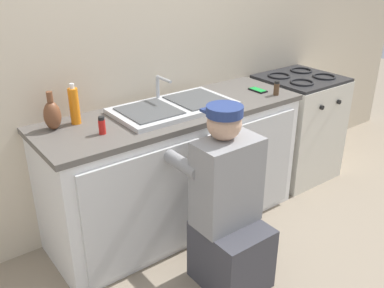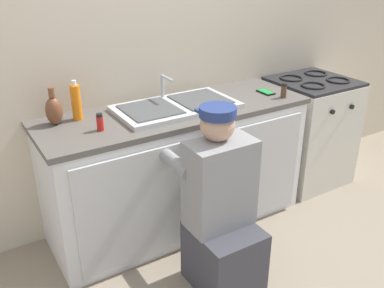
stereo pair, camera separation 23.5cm
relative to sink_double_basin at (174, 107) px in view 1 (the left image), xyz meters
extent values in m
plane|color=gray|center=(0.00, -0.30, -0.91)|extent=(12.00, 12.00, 0.00)
cube|color=beige|center=(0.00, 0.35, 0.34)|extent=(6.00, 0.10, 2.50)
cube|color=white|center=(0.00, 0.00, -0.48)|extent=(1.81, 0.60, 0.85)
cube|color=silver|center=(-0.43, -0.31, -0.48)|extent=(0.79, 0.02, 0.75)
cube|color=silver|center=(0.43, -0.31, -0.48)|extent=(0.79, 0.02, 0.75)
cube|color=#5B5651|center=(0.00, 0.00, -0.04)|extent=(1.85, 0.62, 0.04)
cube|color=silver|center=(0.00, 0.00, 0.00)|extent=(0.80, 0.44, 0.03)
cube|color=#4C4F51|center=(-0.19, 0.00, 0.01)|extent=(0.33, 0.35, 0.01)
cube|color=#4C4F51|center=(0.19, 0.00, 0.01)|extent=(0.33, 0.35, 0.01)
cylinder|color=#B7BABF|center=(0.00, 0.19, 0.07)|extent=(0.02, 0.02, 0.18)
cylinder|color=#B7BABF|center=(0.00, 0.11, 0.16)|extent=(0.02, 0.16, 0.02)
cube|color=silver|center=(1.28, 0.00, -0.47)|extent=(0.62, 0.60, 0.87)
cube|color=#262628|center=(1.28, 0.00, -0.03)|extent=(0.61, 0.59, 0.02)
torus|color=black|center=(1.14, -0.12, -0.01)|extent=(0.19, 0.19, 0.02)
torus|color=black|center=(1.42, -0.12, -0.01)|extent=(0.19, 0.19, 0.02)
torus|color=black|center=(1.14, 0.12, -0.01)|extent=(0.19, 0.19, 0.02)
torus|color=black|center=(1.42, 0.12, -0.01)|extent=(0.19, 0.19, 0.02)
cylinder|color=black|center=(1.17, -0.31, -0.17)|extent=(0.04, 0.02, 0.04)
cylinder|color=black|center=(1.39, -0.31, -0.17)|extent=(0.04, 0.02, 0.04)
cube|color=#3F3F47|center=(-0.09, -0.71, -0.71)|extent=(0.36, 0.40, 0.40)
cube|color=gray|center=(-0.09, -0.65, -0.25)|extent=(0.38, 0.22, 0.52)
sphere|color=tan|center=(-0.09, -0.61, 0.10)|extent=(0.19, 0.19, 0.19)
cylinder|color=navy|center=(-0.09, -0.61, 0.17)|extent=(0.20, 0.20, 0.06)
cube|color=navy|center=(-0.09, -0.52, 0.15)|extent=(0.13, 0.09, 0.02)
cylinder|color=gray|center=(-0.26, -0.45, -0.15)|extent=(0.08, 0.30, 0.08)
cylinder|color=gray|center=(0.08, -0.45, -0.15)|extent=(0.08, 0.30, 0.08)
cube|color=black|center=(0.73, -0.05, -0.01)|extent=(0.07, 0.14, 0.01)
cube|color=green|center=(0.73, -0.05, -0.01)|extent=(0.06, 0.12, 0.00)
cylinder|color=red|center=(-0.56, -0.09, 0.02)|extent=(0.04, 0.04, 0.08)
cylinder|color=black|center=(-0.56, -0.09, 0.08)|extent=(0.04, 0.04, 0.02)
cylinder|color=#513823|center=(0.77, -0.20, 0.02)|extent=(0.04, 0.04, 0.08)
cylinder|color=black|center=(0.77, -0.20, 0.08)|extent=(0.04, 0.04, 0.02)
ellipsoid|color=brown|center=(-0.75, 0.14, 0.07)|extent=(0.10, 0.10, 0.17)
cylinder|color=brown|center=(-0.75, 0.14, 0.18)|extent=(0.04, 0.04, 0.06)
cylinder|color=orange|center=(-0.61, 0.15, 0.09)|extent=(0.06, 0.06, 0.22)
cylinder|color=white|center=(-0.61, 0.15, 0.22)|extent=(0.03, 0.03, 0.03)
camera|label=1|loc=(-1.50, -2.20, 0.95)|focal=40.00mm
camera|label=2|loc=(-1.31, -2.33, 0.95)|focal=40.00mm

